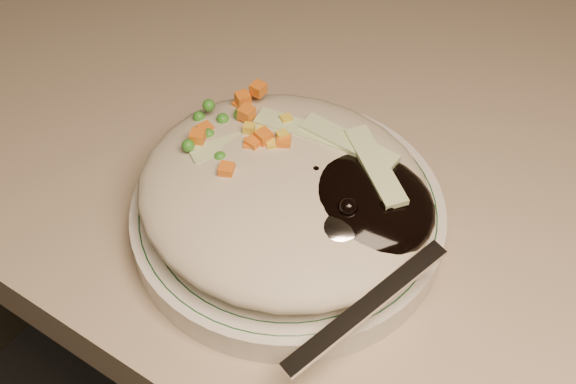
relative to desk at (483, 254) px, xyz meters
The scene contains 4 objects.
desk is the anchor object (origin of this frame).
plate 0.31m from the desk, 112.07° to the right, with size 0.21×0.21×0.02m, color silver.
plate_rim 0.32m from the desk, 112.07° to the right, with size 0.20×0.20×0.00m.
meal 0.33m from the desk, 110.98° to the right, with size 0.21×0.19×0.05m.
Camera 1 is at (0.10, 0.89, 1.16)m, focal length 50.00 mm.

